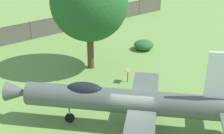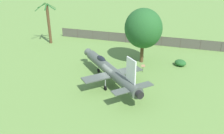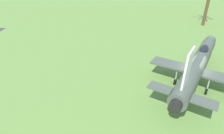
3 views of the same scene
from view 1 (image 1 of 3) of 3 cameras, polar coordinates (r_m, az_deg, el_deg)
ground_plane at (r=20.79m, az=3.31°, el=-10.32°), size 200.00×200.00×0.00m
display_jet at (r=19.74m, az=2.44°, el=-5.74°), size 8.29×14.93×5.35m
shade_tree at (r=26.09m, az=-3.97°, el=10.98°), size 5.65×6.07×8.66m
perimeter_fence at (r=34.57m, az=-13.82°, el=6.16°), size 23.52×27.08×1.89m
shrub_near_fence at (r=31.45m, az=5.46°, el=3.79°), size 1.64×1.84×0.94m
info_plaque at (r=25.37m, az=2.73°, el=-0.85°), size 0.68×0.53×1.14m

